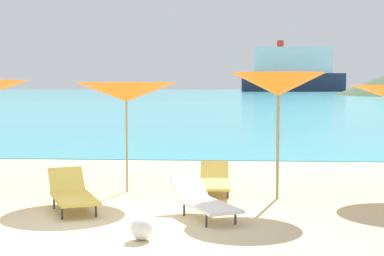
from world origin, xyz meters
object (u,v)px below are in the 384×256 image
(lounge_chair_3, at_px, (203,200))
(umbrella_4, at_px, (126,92))
(lounge_chair_6, at_px, (214,180))
(cruise_ship, at_px, (293,72))
(lounge_chair_5, at_px, (72,193))
(umbrella_5, at_px, (278,85))
(beach_ball, at_px, (142,229))

(lounge_chair_3, bearing_deg, umbrella_4, 98.89)
(lounge_chair_3, relative_size, lounge_chair_6, 1.01)
(umbrella_4, relative_size, cruise_ship, 0.05)
(umbrella_4, distance_m, lounge_chair_5, 2.55)
(umbrella_5, relative_size, lounge_chair_5, 1.32)
(umbrella_4, xyz_separation_m, lounge_chair_5, (-0.61, -1.80, -1.69))
(cruise_ship, bearing_deg, umbrella_4, -97.76)
(umbrella_4, bearing_deg, umbrella_5, -10.35)
(umbrella_5, height_order, beach_ball, umbrella_5)
(lounge_chair_5, bearing_deg, lounge_chair_6, 13.03)
(umbrella_4, distance_m, umbrella_5, 2.99)
(umbrella_5, bearing_deg, umbrella_4, 169.65)
(beach_ball, bearing_deg, umbrella_5, 56.39)
(lounge_chair_6, height_order, beach_ball, lounge_chair_6)
(umbrella_4, distance_m, lounge_chair_3, 3.23)
(umbrella_4, distance_m, beach_ball, 4.18)
(lounge_chair_3, height_order, lounge_chair_5, lounge_chair_5)
(umbrella_5, xyz_separation_m, lounge_chair_5, (-3.55, -1.27, -1.84))
(umbrella_5, distance_m, lounge_chair_3, 2.81)
(umbrella_5, bearing_deg, cruise_ship, 84.24)
(lounge_chair_5, xyz_separation_m, lounge_chair_6, (2.35, 1.86, -0.06))
(lounge_chair_5, xyz_separation_m, cruise_ship, (29.60, 259.46, 8.60))
(umbrella_4, bearing_deg, beach_ball, -76.54)
(beach_ball, bearing_deg, umbrella_4, 103.46)
(lounge_chair_3, distance_m, beach_ball, 1.65)
(umbrella_4, bearing_deg, lounge_chair_3, -53.21)
(umbrella_5, height_order, cruise_ship, cruise_ship)
(lounge_chair_6, bearing_deg, cruise_ship, 82.54)
(umbrella_5, distance_m, lounge_chair_5, 4.20)
(cruise_ship, bearing_deg, lounge_chair_3, -97.34)
(lounge_chair_5, relative_size, cruise_ship, 0.04)
(lounge_chair_6, height_order, cruise_ship, cruise_ship)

